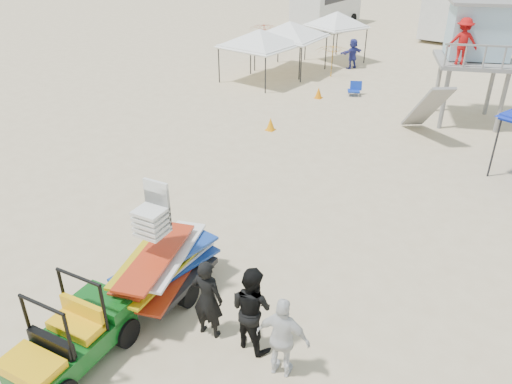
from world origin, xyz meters
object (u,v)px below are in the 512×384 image
Objects in this scene: utility_cart at (68,331)px; lifeguard_tower at (478,35)px; man_left at (208,299)px; surf_trailer at (161,258)px.

lifeguard_tower is (2.19, 17.29, 2.58)m from utility_cart.
lifeguard_tower reaches higher than man_left.
utility_cart is at bearing 41.39° from man_left.
utility_cart is 17.62m from lifeguard_tower.
surf_trailer reaches higher than man_left.
lifeguard_tower reaches higher than utility_cart.
utility_cart is 1.37× the size of man_left.
man_left is at bearing 53.21° from utility_cart.
lifeguard_tower is (0.67, 15.26, 2.51)m from man_left.
surf_trailer reaches higher than utility_cart.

